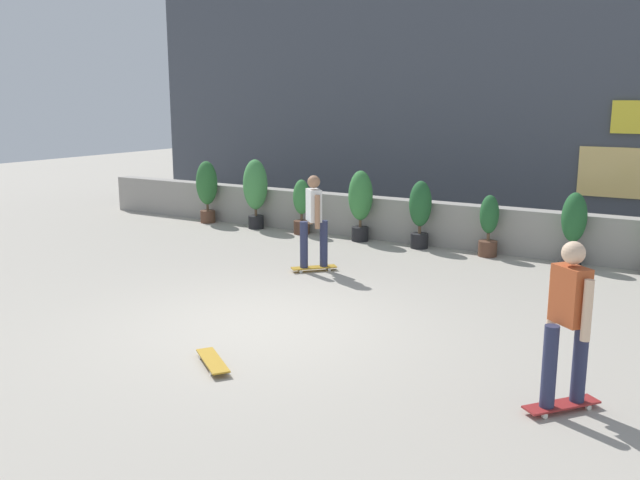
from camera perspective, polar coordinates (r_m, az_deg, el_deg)
The scene contains 13 objects.
ground_plane at distance 9.25m, azimuth -4.84°, elevation -7.11°, with size 48.00×48.00×0.00m, color #A8A093.
planter_wall at distance 14.28m, azimuth 9.38°, elevation 1.40°, with size 18.00×0.40×0.90m, color gray.
building_backdrop at distance 17.83m, azimuth 14.62°, elevation 12.27°, with size 20.00×2.08×6.50m.
potted_plant_0 at distance 16.76m, azimuth -9.49°, elevation 4.41°, with size 0.52×0.52×1.51m.
potted_plant_1 at distance 15.84m, azimuth -5.46°, elevation 4.36°, with size 0.57×0.57×1.62m.
potted_plant_2 at distance 15.17m, azimuth -1.56°, elevation 2.97°, with size 0.38×0.38×1.23m.
potted_plant_3 at distance 14.40m, azimuth 3.42°, elevation 3.35°, with size 0.52×0.52×1.51m.
potted_plant_4 at distance 13.84m, azimuth 8.42°, elevation 2.50°, with size 0.45×0.45×1.38m.
potted_plant_5 at distance 13.39m, azimuth 14.00°, elevation 1.30°, with size 0.36×0.36×1.19m.
potted_plant_6 at distance 13.01m, azimuth 20.54°, elevation 1.20°, with size 0.44×0.44×1.35m.
skater_far_left at distance 6.90m, azimuth 20.14°, elevation -6.25°, with size 0.65×0.75×1.70m.
skater_by_wall_right at distance 11.80m, azimuth -0.52°, elevation 1.81°, with size 0.69×0.72×1.70m.
skateboard_near_camera at distance 7.94m, azimuth -9.01°, elevation -10.00°, with size 0.77×0.63×0.08m.
Camera 1 is at (5.17, -7.06, 3.00)m, focal length 38.09 mm.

